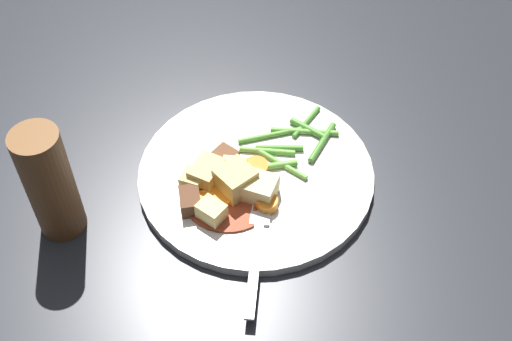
% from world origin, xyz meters
% --- Properties ---
extents(ground_plane, '(3.00, 3.00, 0.00)m').
position_xyz_m(ground_plane, '(0.00, 0.00, 0.00)').
color(ground_plane, '#26282D').
extents(dinner_plate, '(0.28, 0.28, 0.01)m').
position_xyz_m(dinner_plate, '(0.00, 0.00, 0.01)').
color(dinner_plate, white).
rests_on(dinner_plate, ground_plane).
extents(stew_sauce, '(0.11, 0.11, 0.00)m').
position_xyz_m(stew_sauce, '(0.05, -0.01, 0.01)').
color(stew_sauce, '#93381E').
rests_on(stew_sauce, dinner_plate).
extents(carrot_slice_0, '(0.03, 0.03, 0.01)m').
position_xyz_m(carrot_slice_0, '(0.04, 0.03, 0.02)').
color(carrot_slice_0, orange).
rests_on(carrot_slice_0, dinner_plate).
extents(carrot_slice_1, '(0.04, 0.04, 0.01)m').
position_xyz_m(carrot_slice_1, '(0.00, -0.00, 0.02)').
color(carrot_slice_1, orange).
rests_on(carrot_slice_1, dinner_plate).
extents(carrot_slice_2, '(0.04, 0.04, 0.01)m').
position_xyz_m(carrot_slice_2, '(0.06, -0.02, 0.02)').
color(carrot_slice_2, orange).
rests_on(carrot_slice_2, dinner_plate).
extents(carrot_slice_3, '(0.03, 0.03, 0.01)m').
position_xyz_m(carrot_slice_3, '(0.07, -0.03, 0.02)').
color(carrot_slice_3, orange).
rests_on(carrot_slice_3, dinner_plate).
extents(potato_chunk_0, '(0.03, 0.03, 0.02)m').
position_xyz_m(potato_chunk_0, '(0.08, -0.01, 0.02)').
color(potato_chunk_0, '#E5CC7A').
rests_on(potato_chunk_0, dinner_plate).
extents(potato_chunk_1, '(0.04, 0.04, 0.03)m').
position_xyz_m(potato_chunk_1, '(0.03, 0.02, 0.03)').
color(potato_chunk_1, '#EAD68C').
rests_on(potato_chunk_1, dinner_plate).
extents(potato_chunk_2, '(0.05, 0.05, 0.03)m').
position_xyz_m(potato_chunk_2, '(0.04, -0.01, 0.03)').
color(potato_chunk_2, '#DBBC6B').
rests_on(potato_chunk_2, dinner_plate).
extents(potato_chunk_3, '(0.03, 0.03, 0.02)m').
position_xyz_m(potato_chunk_3, '(0.05, -0.05, 0.02)').
color(potato_chunk_3, '#DBBC6B').
rests_on(potato_chunk_3, dinner_plate).
extents(potato_chunk_4, '(0.04, 0.03, 0.03)m').
position_xyz_m(potato_chunk_4, '(0.04, -0.04, 0.03)').
color(potato_chunk_4, '#DBBC6B').
rests_on(potato_chunk_4, dinner_plate).
extents(potato_chunk_5, '(0.04, 0.04, 0.02)m').
position_xyz_m(potato_chunk_5, '(0.02, -0.02, 0.02)').
color(potato_chunk_5, '#E5CC7A').
rests_on(potato_chunk_5, dinner_plate).
extents(meat_chunk_0, '(0.03, 0.03, 0.02)m').
position_xyz_m(meat_chunk_0, '(0.01, -0.04, 0.02)').
color(meat_chunk_0, brown).
rests_on(meat_chunk_0, dinner_plate).
extents(meat_chunk_1, '(0.04, 0.04, 0.02)m').
position_xyz_m(meat_chunk_1, '(0.08, -0.04, 0.02)').
color(meat_chunk_1, '#56331E').
rests_on(meat_chunk_1, dinner_plate).
extents(green_bean_0, '(0.06, 0.01, 0.01)m').
position_xyz_m(green_bean_0, '(-0.10, 0.02, 0.02)').
color(green_bean_0, '#4C8E33').
rests_on(green_bean_0, dinner_plate).
extents(green_bean_1, '(0.03, 0.07, 0.01)m').
position_xyz_m(green_bean_1, '(-0.03, 0.00, 0.02)').
color(green_bean_1, '#66AD42').
rests_on(green_bean_1, dinner_plate).
extents(green_bean_2, '(0.02, 0.05, 0.01)m').
position_xyz_m(green_bean_2, '(-0.09, 0.03, 0.02)').
color(green_bean_2, '#4C8E33').
rests_on(green_bean_2, dinner_plate).
extents(green_bean_3, '(0.04, 0.08, 0.01)m').
position_xyz_m(green_bean_3, '(-0.08, 0.03, 0.02)').
color(green_bean_3, '#66AD42').
rests_on(green_bean_3, dinner_plate).
extents(green_bean_4, '(0.03, 0.06, 0.01)m').
position_xyz_m(green_bean_4, '(-0.04, 0.01, 0.02)').
color(green_bean_4, '#599E38').
rests_on(green_bean_4, dinner_plate).
extents(green_bean_5, '(0.06, 0.06, 0.01)m').
position_xyz_m(green_bean_5, '(-0.06, -0.01, 0.02)').
color(green_bean_5, '#599E38').
rests_on(green_bean_5, dinner_plate).
extents(green_bean_6, '(0.07, 0.01, 0.01)m').
position_xyz_m(green_bean_6, '(-0.07, 0.05, 0.02)').
color(green_bean_6, '#4C8E33').
rests_on(green_bean_6, dinner_plate).
extents(green_bean_7, '(0.04, 0.05, 0.01)m').
position_xyz_m(green_bean_7, '(-0.01, 0.02, 0.02)').
color(green_bean_7, '#66AD42').
rests_on(green_bean_7, dinner_plate).
extents(green_bean_8, '(0.02, 0.07, 0.01)m').
position_xyz_m(green_bean_8, '(-0.02, 0.03, 0.02)').
color(green_bean_8, '#66AD42').
rests_on(green_bean_8, dinner_plate).
extents(fork, '(0.17, 0.08, 0.00)m').
position_xyz_m(fork, '(0.09, 0.05, 0.01)').
color(fork, silver).
rests_on(fork, dinner_plate).
extents(pepper_mill, '(0.05, 0.05, 0.14)m').
position_xyz_m(pepper_mill, '(0.15, -0.16, 0.07)').
color(pepper_mill, brown).
rests_on(pepper_mill, ground_plane).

